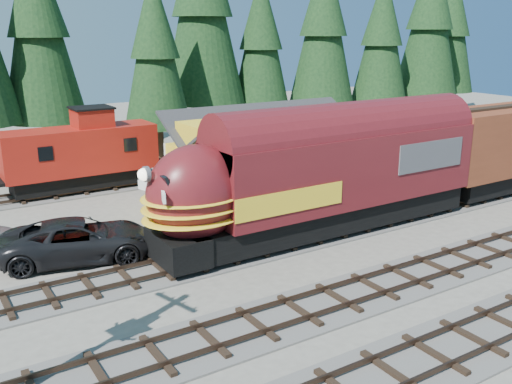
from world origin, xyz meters
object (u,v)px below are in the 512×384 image
depot (280,148)px  locomotive (315,180)px  caboose (81,154)px  pickup_truck_a (80,240)px

depot → locomotive: bearing=-111.0°
caboose → pickup_truck_a: (-3.29, -10.90, -1.47)m
caboose → pickup_truck_a: caboose is taller
caboose → locomotive: bearing=-63.0°
caboose → pickup_truck_a: size_ratio=1.39×
locomotive → caboose: locomotive is taller
caboose → depot: bearing=-37.9°
depot → locomotive: 6.97m
depot → pickup_truck_a: bearing=-165.3°
locomotive → pickup_truck_a: (-10.43, 3.10, -1.89)m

